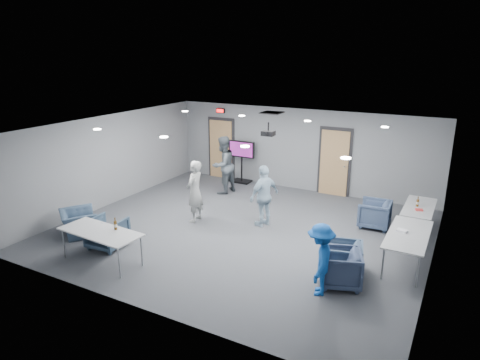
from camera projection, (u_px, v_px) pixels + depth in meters
The scene contains 29 objects.
floor at pixel (243, 230), 11.15m from camera, with size 9.00×9.00×0.00m, color #3B3E43.
ceiling at pixel (243, 128), 10.37m from camera, with size 9.00×9.00×0.00m, color white.
wall_back at pixel (300, 150), 14.12m from camera, with size 9.00×0.02×2.70m, color slate.
wall_front at pixel (134, 240), 7.39m from camera, with size 9.00×0.02×2.70m, color slate.
wall_left at pixel (111, 160), 12.81m from camera, with size 0.02×8.00×2.70m, color slate.
wall_right at pixel (438, 211), 8.71m from camera, with size 0.02×8.00×2.70m, color slate.
door_left at pixel (221, 149), 15.53m from camera, with size 1.06×0.17×2.24m.
door_right at pixel (334, 163), 13.62m from camera, with size 1.06×0.17×2.24m.
exit_sign at pixel (220, 111), 15.12m from camera, with size 0.32×0.08×0.16m.
hvac_diffuser at pixel (272, 113), 12.95m from camera, with size 0.60×0.60×0.03m, color black.
downlights at pixel (243, 128), 10.37m from camera, with size 6.18×3.78×0.02m.
person_a at pixel (195, 191), 11.53m from camera, with size 0.62×0.41×1.70m, color #949794.
person_b at pixel (223, 165), 13.83m from camera, with size 0.91×0.71×1.88m, color #4F595F.
person_c at pixel (264, 196), 11.24m from camera, with size 0.97×0.41×1.66m, color #A4BFD3.
person_d at pixel (320, 259), 8.07m from camera, with size 0.92×0.53×1.42m, color #1A52A9.
chair_right_a at pixel (374, 214), 11.26m from camera, with size 0.77×0.79×0.72m, color #3A4965.
chair_right_b at pixel (344, 258), 8.93m from camera, with size 0.72×0.74×0.67m, color #37495F.
chair_right_c at pixel (340, 268), 8.46m from camera, with size 0.78×0.81×0.73m, color #333F58.
chair_front_a at pixel (107, 233), 10.10m from camera, with size 0.78×0.80×0.73m, color #36495D.
chair_front_b at pixel (79, 223), 10.84m from camera, with size 0.95×0.83×0.62m, color #3B5067.
table_right_a at pixel (419, 208), 10.78m from camera, with size 0.70×1.69×0.73m.
table_right_b at pixel (408, 235), 9.17m from camera, with size 0.82×1.97×0.73m.
table_front_left at pixel (100, 233), 9.30m from camera, with size 1.96×0.91×0.73m.
bottle_front at pixel (116, 225), 9.34m from camera, with size 0.07×0.07×0.28m.
bottle_right at pixel (418, 203), 10.73m from camera, with size 0.07×0.07×0.27m.
snack_box at pixel (419, 210), 10.48m from camera, with size 0.17×0.11×0.04m, color red.
wrapper at pixel (402, 231), 9.26m from camera, with size 0.21×0.15×0.05m, color white.
tv_stand at pixel (242, 159), 14.99m from camera, with size 0.97×0.46×1.49m.
projector at pixel (268, 133), 11.26m from camera, with size 0.33×0.32×0.35m.
Camera 1 is at (4.83, -9.09, 4.49)m, focal length 32.00 mm.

